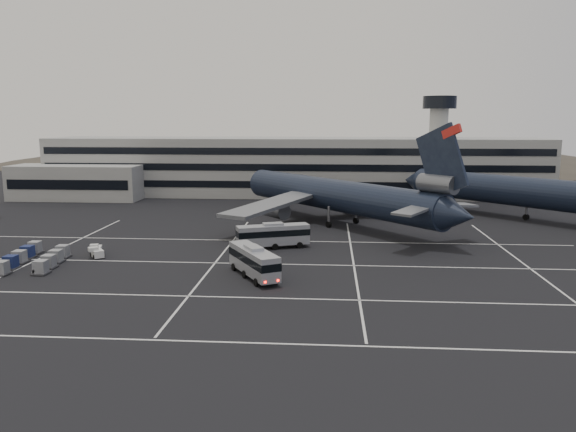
% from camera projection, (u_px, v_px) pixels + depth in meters
% --- Properties ---
extents(ground, '(260.00, 260.00, 0.00)m').
position_uv_depth(ground, '(257.00, 272.00, 68.68)').
color(ground, black).
rests_on(ground, ground).
extents(lane_markings, '(90.00, 55.62, 0.01)m').
position_uv_depth(lane_markings, '(265.00, 271.00, 69.32)').
color(lane_markings, silver).
rests_on(lane_markings, ground).
extents(terminal, '(125.00, 26.00, 24.00)m').
position_uv_depth(terminal, '(282.00, 167.00, 137.64)').
color(terminal, gray).
rests_on(terminal, ground).
extents(hills, '(352.00, 180.00, 44.00)m').
position_uv_depth(hills, '(351.00, 193.00, 236.49)').
color(hills, '#38332B').
rests_on(hills, ground).
extents(trijet_main, '(41.95, 47.34, 18.08)m').
position_uv_depth(trijet_main, '(337.00, 195.00, 99.11)').
color(trijet_main, black).
rests_on(trijet_main, ground).
extents(trijet_far, '(43.99, 45.28, 18.08)m').
position_uv_depth(trijet_far, '(533.00, 192.00, 102.61)').
color(trijet_far, black).
rests_on(trijet_far, ground).
extents(bus_near, '(7.36, 10.43, 3.74)m').
position_uv_depth(bus_near, '(254.00, 260.00, 66.23)').
color(bus_near, '#999BA1').
rests_on(bus_near, ground).
extents(bus_far, '(10.75, 5.96, 3.73)m').
position_uv_depth(bus_far, '(273.00, 234.00, 81.17)').
color(bus_far, '#999BA1').
rests_on(bus_far, ground).
extents(tug_a, '(1.88, 2.45, 1.40)m').
position_uv_depth(tug_a, '(97.00, 249.00, 78.09)').
color(tug_a, silver).
rests_on(tug_a, ground).
extents(tug_b, '(2.56, 2.76, 1.53)m').
position_uv_depth(tug_b, '(97.00, 253.00, 75.75)').
color(tug_b, silver).
rests_on(tug_b, ground).
extents(uld_cluster, '(8.23, 13.19, 1.70)m').
position_uv_depth(uld_cluster, '(34.00, 258.00, 72.28)').
color(uld_cluster, '#2D2D30').
rests_on(uld_cluster, ground).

